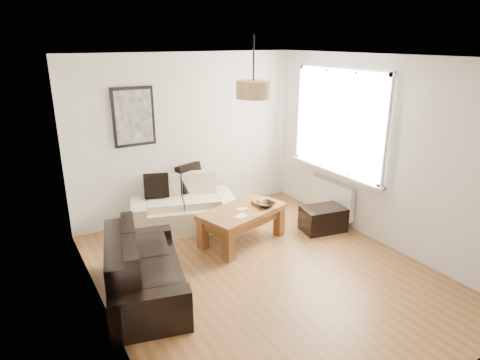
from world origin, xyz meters
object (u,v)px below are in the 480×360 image
sofa_leather (144,267)px  coffee_table (242,225)px  loveseat_cream (183,203)px  ottoman (323,219)px

sofa_leather → coffee_table: size_ratio=1.35×
loveseat_cream → coffee_table: size_ratio=1.27×
coffee_table → sofa_leather: bearing=-160.6°
sofa_leather → ottoman: (2.88, 0.27, -0.17)m
ottoman → coffee_table: bearing=166.1°
loveseat_cream → ottoman: loveseat_cream is taller
sofa_leather → ottoman: bearing=-70.9°
ottoman → loveseat_cream: bearing=145.7°
ottoman → sofa_leather: bearing=-174.7°
sofa_leather → coffee_table: sofa_leather is taller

